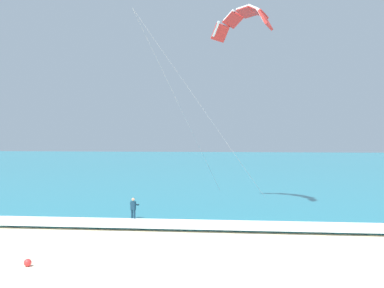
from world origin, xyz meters
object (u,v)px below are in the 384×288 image
Objects in this scene: surfboard at (133,221)px; kite_primary at (243,20)px; beach_ball at (28,263)px; kitesurfer at (133,208)px.

kite_primary reaches higher than surfboard.
kite_primary is 25.85m from beach_ball.
kitesurfer is (0.01, 0.02, 0.91)m from surfboard.
kitesurfer reaches higher than beach_ball.
beach_ball is at bearing -102.50° from surfboard.
beach_ball is at bearing -102.50° from kitesurfer.
surfboard is at bearing 77.50° from beach_ball.
kitesurfer is 11.34m from beach_ball.
kitesurfer is at bearing -138.02° from kite_primary.
kitesurfer is at bearing 77.50° from beach_ball.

